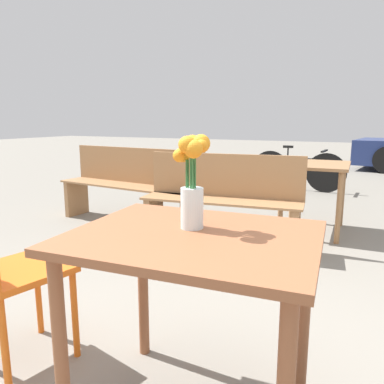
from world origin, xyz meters
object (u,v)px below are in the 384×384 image
at_px(bench_middle, 132,182).
at_px(table_front, 194,265).
at_px(flower_vase, 192,181).
at_px(cafe_chair, 1,264).
at_px(bench_near, 223,197).
at_px(table_back, 314,175).
at_px(bicycle, 297,170).

bearing_deg(bench_middle, table_front, -50.11).
xyz_separation_m(table_front, bench_middle, (-1.88, 2.25, -0.17)).
relative_size(table_front, flower_vase, 2.67).
bearing_deg(cafe_chair, bench_near, 83.82).
bearing_deg(bench_near, flower_vase, -71.59).
bearing_deg(table_back, flower_vase, -90.85).
relative_size(flower_vase, bench_middle, 0.19).
xyz_separation_m(flower_vase, cafe_chair, (-0.87, -0.18, -0.42)).
bearing_deg(bicycle, cafe_chair, -93.26).
distance_m(flower_vase, bench_middle, 2.91).
distance_m(flower_vase, bench_near, 2.10).
height_order(bench_middle, table_back, bench_middle).
distance_m(bench_near, table_back, 1.09).
bearing_deg(flower_vase, table_back, 89.15).
height_order(bench_middle, bicycle, bench_middle).
bearing_deg(flower_vase, table_front, -58.77).
bearing_deg(table_front, bicycle, 96.71).
height_order(table_front, bench_near, bench_near).
height_order(flower_vase, bench_near, flower_vase).
distance_m(cafe_chair, bench_middle, 2.57).
height_order(table_front, table_back, table_front).
relative_size(bench_middle, bicycle, 1.16).
distance_m(bench_middle, table_back, 1.98).
height_order(cafe_chair, table_back, cafe_chair).
xyz_separation_m(flower_vase, bench_middle, (-1.85, 2.20, -0.47)).
xyz_separation_m(flower_vase, bench_near, (-0.64, 1.93, -0.48)).
xyz_separation_m(bench_middle, bicycle, (1.28, 2.91, -0.13)).
bearing_deg(bench_near, bench_middle, 167.73).
relative_size(table_front, bench_middle, 0.52).
height_order(cafe_chair, bench_near, cafe_chair).
bearing_deg(bench_middle, flower_vase, -49.91).
height_order(bench_near, bench_middle, same).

